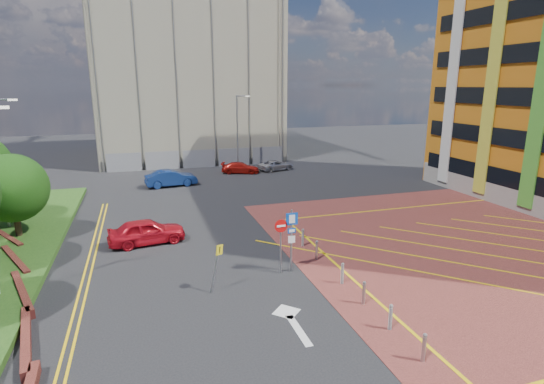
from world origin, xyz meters
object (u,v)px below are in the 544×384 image
car_red_back (240,168)px  car_silver_back (276,165)px  tree_c (12,188)px  sign_cluster (288,235)px  lamp_left_far (0,159)px  warning_sign (217,262)px  car_blue_back (171,178)px  car_red_left (147,231)px  lamp_back (238,129)px

car_red_back → car_silver_back: car_red_back is taller
tree_c → sign_cluster: size_ratio=1.53×
tree_c → lamp_left_far: 2.65m
warning_sign → car_blue_back: (-0.36, 21.62, -0.67)m
tree_c → lamp_left_far: size_ratio=0.61×
warning_sign → lamp_left_far: bearing=132.5°
sign_cluster → car_red_back: bearing=82.1°
tree_c → car_red_left: (7.28, -2.85, -2.45)m
warning_sign → car_silver_back: warning_sign is taller
lamp_left_far → car_silver_back: (22.15, 13.87, -4.11)m
warning_sign → sign_cluster: bearing=15.6°
lamp_back → warning_sign: bearing=-104.9°
car_blue_back → car_silver_back: size_ratio=1.16×
lamp_left_far → car_blue_back: lamp_left_far is taller
lamp_back → car_silver_back: size_ratio=2.02×
tree_c → car_red_left: 8.19m
lamp_back → sign_cluster: (-3.78, -27.02, -2.41)m
car_red_left → car_red_back: (9.92, 18.38, -0.17)m
lamp_left_far → warning_sign: (11.05, -12.04, -3.23)m
lamp_left_far → car_red_left: lamp_left_far is taller
warning_sign → car_blue_back: 21.64m
tree_c → car_red_left: tree_c is taller
lamp_back → sign_cluster: bearing=-98.0°
car_silver_back → car_blue_back: bearing=93.3°
warning_sign → tree_c: bearing=135.2°
car_silver_back → lamp_left_far: bearing=104.8°
lamp_left_far → car_silver_back: bearing=32.1°
lamp_left_far → warning_sign: bearing=-47.5°
tree_c → car_blue_back: size_ratio=1.07×
lamp_left_far → warning_sign: lamp_left_far is taller
tree_c → car_red_back: tree_c is taller
sign_cluster → car_red_left: (-6.52, 6.16, -1.21)m
tree_c → lamp_left_far: bearing=114.7°
sign_cluster → car_blue_back: sign_cluster is taller
sign_cluster → warning_sign: sign_cluster is taller
car_red_left → sign_cluster: bearing=-141.3°
car_red_left → car_blue_back: (2.48, 14.43, 0.02)m
tree_c → lamp_left_far: (-0.92, 2.00, 1.47)m
lamp_left_far → car_red_back: (18.12, 13.53, -4.09)m
lamp_left_far → car_red_back: size_ratio=2.03×
car_red_back → car_silver_back: bearing=-65.8°
warning_sign → car_red_back: size_ratio=0.57×
car_red_back → car_silver_back: (4.04, 0.35, -0.02)m
sign_cluster → lamp_back: bearing=82.0°
lamp_left_far → car_red_left: size_ratio=1.84×
lamp_left_far → car_red_back: bearing=36.7°
tree_c → warning_sign: tree_c is taller
car_silver_back → car_red_back: bearing=77.7°
lamp_left_far → car_blue_back: size_ratio=1.74×
lamp_back → warning_sign: size_ratio=3.55×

